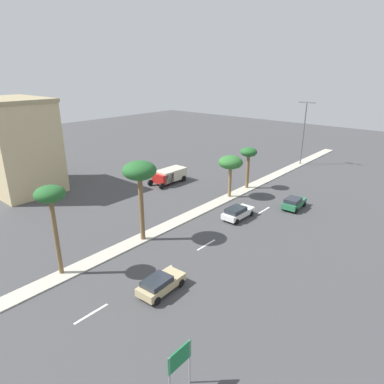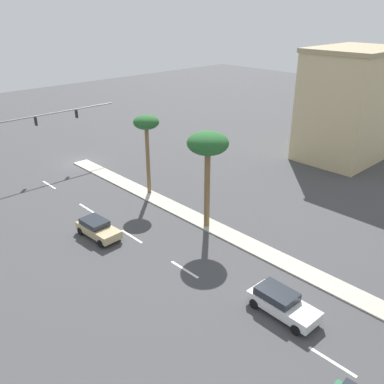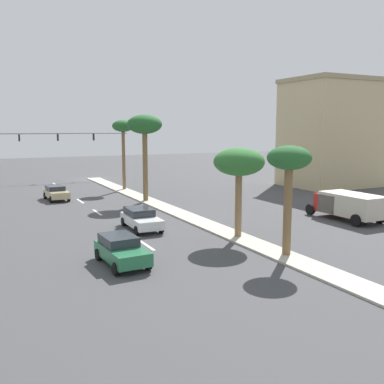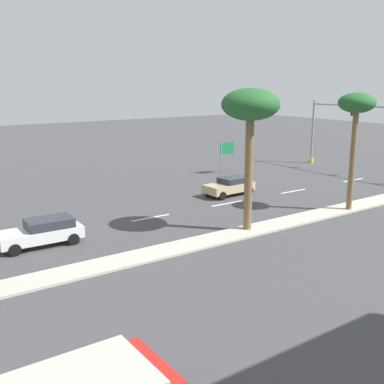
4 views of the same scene
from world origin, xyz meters
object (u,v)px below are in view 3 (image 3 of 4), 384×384
at_px(palm_tree_near, 145,127).
at_px(palm_tree_outboard, 289,164).
at_px(palm_tree_front, 123,130).
at_px(sedan_green_far, 121,250).
at_px(sedan_white_leading, 141,218).
at_px(sedan_tan_right, 56,192).
at_px(traffic_signal_gantry, 25,147).
at_px(box_truck, 347,204).
at_px(commercial_building, 334,133).
at_px(palm_tree_mid, 239,164).

relative_size(palm_tree_near, palm_tree_outboard, 1.37).
distance_m(palm_tree_front, sedan_green_far, 28.79).
relative_size(palm_tree_front, sedan_white_leading, 1.77).
bearing_deg(sedan_tan_right, palm_tree_front, -155.42).
bearing_deg(sedan_tan_right, sedan_green_far, 88.65).
bearing_deg(palm_tree_outboard, sedan_white_leading, -63.75).
bearing_deg(sedan_tan_right, traffic_signal_gantry, -86.62).
distance_m(palm_tree_outboard, sedan_tan_right, 27.27).
height_order(traffic_signal_gantry, sedan_white_leading, traffic_signal_gantry).
xyz_separation_m(palm_tree_front, box_truck, (-10.32, 23.75, -5.71)).
bearing_deg(traffic_signal_gantry, sedan_green_far, 90.65).
relative_size(sedan_white_leading, box_truck, 0.73).
xyz_separation_m(palm_tree_outboard, sedan_green_far, (8.60, -2.75, -4.35)).
bearing_deg(traffic_signal_gantry, sedan_white_leading, 97.28).
bearing_deg(palm_tree_front, commercial_building, 162.42).
relative_size(commercial_building, box_truck, 2.12).
distance_m(sedan_green_far, sedan_white_leading, 8.08).
distance_m(palm_tree_front, palm_tree_mid, 24.84).
bearing_deg(box_truck, sedan_green_far, 8.80).
bearing_deg(sedan_tan_right, palm_tree_outboard, 107.43).
relative_size(palm_tree_front, palm_tree_near, 0.96).
distance_m(palm_tree_near, sedan_green_far, 20.76).
distance_m(commercial_building, sedan_green_far, 38.74).
xyz_separation_m(palm_tree_near, sedan_green_far, (8.15, 18.00, -6.38)).
xyz_separation_m(traffic_signal_gantry, box_truck, (-19.57, 36.77, -3.43)).
bearing_deg(palm_tree_front, sedan_white_leading, 75.38).
bearing_deg(sedan_white_leading, box_truck, 164.71).
height_order(palm_tree_mid, sedan_green_far, palm_tree_mid).
bearing_deg(palm_tree_near, palm_tree_front, -94.29).
relative_size(palm_tree_mid, sedan_white_leading, 1.28).
relative_size(commercial_building, sedan_white_leading, 2.91).
relative_size(traffic_signal_gantry, palm_tree_mid, 3.45).
distance_m(commercial_building, palm_tree_mid, 30.13).
bearing_deg(palm_tree_outboard, palm_tree_mid, -88.28).
height_order(traffic_signal_gantry, palm_tree_near, palm_tree_near).
bearing_deg(box_truck, palm_tree_outboard, 28.51).
bearing_deg(palm_tree_front, palm_tree_mid, 89.21).
bearing_deg(commercial_building, palm_tree_mid, 34.36).
bearing_deg(sedan_white_leading, palm_tree_outboard, 116.25).
relative_size(palm_tree_near, sedan_green_far, 2.03).
relative_size(sedan_tan_right, sedan_white_leading, 0.93).
xyz_separation_m(palm_tree_front, palm_tree_mid, (0.34, 24.75, -2.09)).
distance_m(traffic_signal_gantry, palm_tree_outboard, 43.44).
bearing_deg(sedan_green_far, traffic_signal_gantry, -89.35).
distance_m(palm_tree_mid, box_truck, 11.30).
bearing_deg(commercial_building, sedan_tan_right, -6.93).
xyz_separation_m(commercial_building, box_truck, (14.18, 15.99, -5.29)).
bearing_deg(traffic_signal_gantry, palm_tree_mid, 103.28).
relative_size(palm_tree_outboard, sedan_tan_right, 1.45).
distance_m(palm_tree_front, sedan_white_leading, 21.11).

